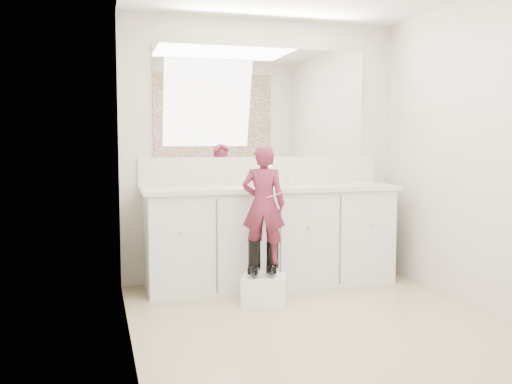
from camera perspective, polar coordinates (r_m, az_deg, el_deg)
name	(u,v)px	position (r m, az deg, el deg)	size (l,w,h in m)	color
floor	(323,327)	(4.09, 6.69, -13.23)	(3.00, 3.00, 0.00)	#978563
wall_back	(262,151)	(5.31, 0.62, 4.17)	(2.60, 2.60, 0.00)	#BDB1A1
wall_front	(461,161)	(2.57, 19.85, 2.91)	(2.60, 2.60, 0.00)	#BDB1A1
wall_left	(128,155)	(3.60, -12.67, 3.62)	(3.00, 3.00, 0.00)	#BDB1A1
wall_right	(488,153)	(4.55, 22.20, 3.65)	(3.00, 3.00, 0.00)	#BDB1A1
vanity_cabinet	(271,238)	(5.11, 1.48, -4.59)	(2.20, 0.55, 0.85)	silver
countertop	(271,188)	(5.04, 1.54, 0.37)	(2.28, 0.58, 0.04)	beige
backsplash	(263,170)	(5.30, 0.66, 2.17)	(2.28, 0.03, 0.25)	beige
mirror	(263,103)	(5.30, 0.66, 8.93)	(2.00, 0.02, 1.00)	white
dot_panel	(463,54)	(2.60, 20.02, 12.86)	(2.00, 0.01, 1.20)	#472819
faucet	(266,179)	(5.20, 1.00, 1.28)	(0.08, 0.08, 0.10)	silver
cup	(291,180)	(5.13, 3.56, 1.19)	(0.10, 0.10, 0.09)	beige
soap_bottle	(258,175)	(4.99, 0.22, 1.67)	(0.09, 0.09, 0.19)	white
step_stool	(264,289)	(4.61, 0.81, -9.69)	(0.34, 0.28, 0.22)	white
boot_left	(254,258)	(4.55, -0.17, -6.64)	(0.10, 0.19, 0.28)	black
boot_right	(272,257)	(4.59, 1.65, -6.53)	(0.10, 0.19, 0.28)	black
toddler	(263,204)	(4.51, 0.75, -1.24)	(0.34, 0.23, 0.94)	#9F3156
toothbrush	(275,195)	(4.44, 1.91, -0.30)	(0.01, 0.01, 0.14)	#E75A8B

